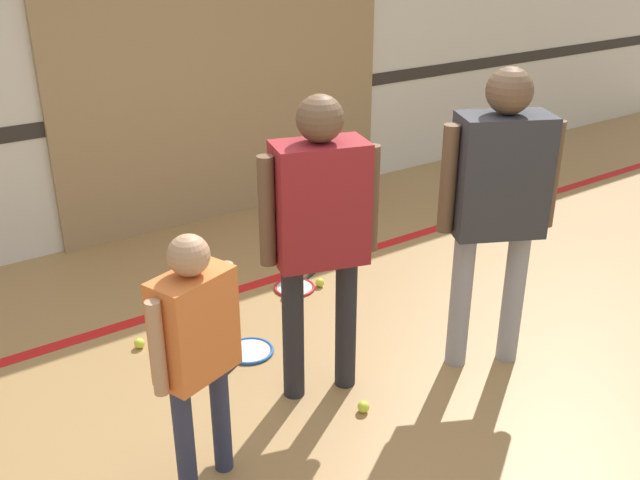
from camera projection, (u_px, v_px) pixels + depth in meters
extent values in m
plane|color=#A87F4C|center=(341.00, 384.00, 4.16)|extent=(16.00, 16.00, 0.00)
cube|color=silver|center=(131.00, 42.00, 5.61)|extent=(16.00, 0.06, 3.20)
cube|color=#2D2823|center=(140.00, 115.00, 5.82)|extent=(16.00, 0.01, 0.12)
cube|color=#9E7F56|center=(229.00, 96.00, 6.20)|extent=(3.16, 0.05, 2.17)
cube|color=red|center=(229.00, 292.00, 5.18)|extent=(14.40, 0.10, 0.01)
cylinder|color=#232328|center=(293.00, 332.00, 3.91)|extent=(0.12, 0.12, 0.82)
cylinder|color=#232328|center=(346.00, 322.00, 4.00)|extent=(0.12, 0.12, 0.82)
cube|color=maroon|center=(320.00, 204.00, 3.65)|extent=(0.53, 0.39, 0.65)
sphere|color=brown|center=(320.00, 119.00, 3.47)|extent=(0.24, 0.24, 0.24)
cylinder|color=brown|center=(267.00, 212.00, 3.58)|extent=(0.09, 0.09, 0.58)
cylinder|color=brown|center=(371.00, 199.00, 3.74)|extent=(0.09, 0.09, 0.58)
cylinder|color=#2D334C|center=(185.00, 442.00, 3.23)|extent=(0.09, 0.09, 0.62)
cylinder|color=#2D334C|center=(221.00, 416.00, 3.40)|extent=(0.09, 0.09, 0.62)
cube|color=orange|center=(195.00, 325.00, 3.09)|extent=(0.41, 0.31, 0.49)
sphere|color=tan|center=(189.00, 255.00, 2.95)|extent=(0.18, 0.18, 0.18)
cylinder|color=tan|center=(157.00, 348.00, 2.93)|extent=(0.06, 0.06, 0.44)
cylinder|color=tan|center=(228.00, 307.00, 3.25)|extent=(0.06, 0.06, 0.44)
cylinder|color=gray|center=(513.00, 297.00, 4.24)|extent=(0.13, 0.13, 0.86)
cylinder|color=gray|center=(460.00, 300.00, 4.19)|extent=(0.13, 0.13, 0.86)
cube|color=#2D2D33|center=(500.00, 175.00, 3.90)|extent=(0.57, 0.47, 0.68)
sphere|color=brown|center=(510.00, 91.00, 3.71)|extent=(0.25, 0.25, 0.25)
cylinder|color=brown|center=(551.00, 174.00, 3.94)|extent=(0.09, 0.09, 0.61)
cylinder|color=brown|center=(448.00, 179.00, 3.87)|extent=(0.09, 0.09, 0.61)
torus|color=red|center=(294.00, 287.00, 5.24)|extent=(0.41, 0.41, 0.02)
cylinder|color=silver|center=(294.00, 287.00, 5.24)|extent=(0.26, 0.26, 0.01)
cylinder|color=black|center=(311.00, 274.00, 5.43)|extent=(0.19, 0.11, 0.02)
sphere|color=black|center=(318.00, 269.00, 5.51)|extent=(0.03, 0.03, 0.03)
torus|color=blue|center=(250.00, 351.00, 4.46)|extent=(0.41, 0.41, 0.02)
cylinder|color=silver|center=(250.00, 351.00, 4.46)|extent=(0.26, 0.26, 0.01)
cylinder|color=black|center=(227.00, 372.00, 4.25)|extent=(0.21, 0.13, 0.02)
sphere|color=black|center=(217.00, 382.00, 4.16)|extent=(0.03, 0.03, 0.03)
sphere|color=#CCE038|center=(363.00, 407.00, 3.91)|extent=(0.07, 0.07, 0.07)
sphere|color=#CCE038|center=(320.00, 283.00, 5.26)|extent=(0.07, 0.07, 0.07)
sphere|color=#CCE038|center=(287.00, 294.00, 5.10)|extent=(0.07, 0.07, 0.07)
sphere|color=#CCE038|center=(139.00, 343.00, 4.50)|extent=(0.07, 0.07, 0.07)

